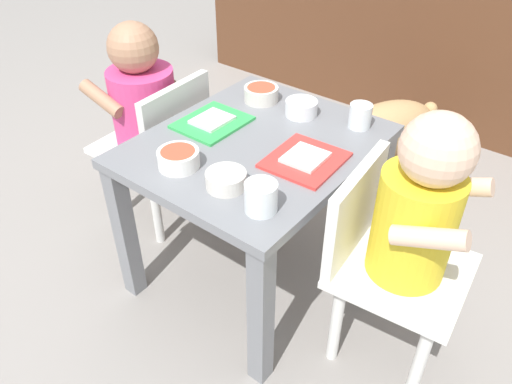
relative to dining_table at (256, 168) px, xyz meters
name	(u,v)px	position (x,y,z in m)	size (l,w,h in m)	color
ground_plane	(256,269)	(0.00, 0.00, -0.36)	(7.00, 7.00, 0.00)	gray
kitchen_cabinet_back	(451,2)	(0.00, 1.26, 0.12)	(2.25, 0.32, 0.97)	#56331E
dining_table	(256,168)	(0.00, 0.00, 0.00)	(0.51, 0.60, 0.44)	slate
seated_child_left	(146,106)	(-0.42, 0.01, 0.04)	(0.29, 0.29, 0.65)	silver
seated_child_right	(410,220)	(0.42, -0.01, 0.05)	(0.30, 0.30, 0.67)	silver
dog	(379,130)	(0.05, 0.63, -0.16)	(0.33, 0.47, 0.32)	tan
food_tray_left	(212,122)	(-0.14, 0.00, 0.08)	(0.15, 0.18, 0.02)	green
food_tray_right	(304,160)	(0.14, 0.00, 0.08)	(0.16, 0.18, 0.02)	red
water_cup_left	(360,117)	(0.16, 0.22, 0.11)	(0.06, 0.06, 0.06)	white
water_cup_right	(261,199)	(0.17, -0.20, 0.11)	(0.07, 0.07, 0.06)	white
cereal_bowl_right_side	(178,158)	(-0.07, -0.19, 0.10)	(0.10, 0.10, 0.04)	white
veggie_bowl_near	(301,107)	(0.01, 0.18, 0.10)	(0.09, 0.09, 0.04)	white
veggie_bowl_far	(226,179)	(0.06, -0.19, 0.10)	(0.09, 0.09, 0.04)	silver
cereal_bowl_left_side	(261,93)	(-0.12, 0.18, 0.10)	(0.10, 0.10, 0.04)	silver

